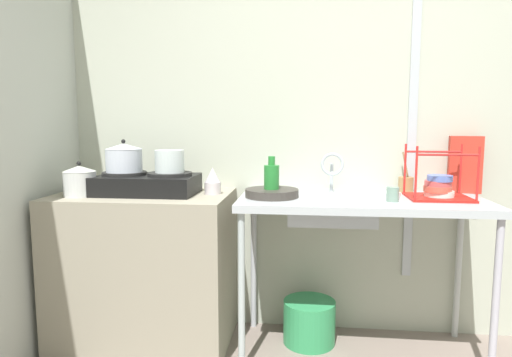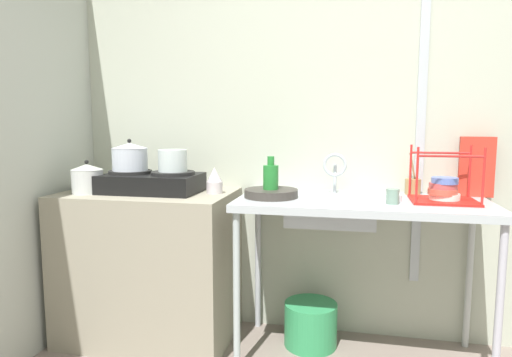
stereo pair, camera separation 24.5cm
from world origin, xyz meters
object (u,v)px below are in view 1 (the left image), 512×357
object	(u,v)px
sink_basin	(331,209)
cereal_box	(465,165)
pot_on_left_burner	(124,158)
frying_pan	(272,193)
cup_by_rack	(393,194)
bottle_by_sink	(272,180)
stove	(147,184)
small_bowl_on_drainboard	(389,196)
faucet	(332,167)
utensil_jar	(406,184)
pot_beside_stove	(80,181)
dish_rack	(439,188)
bucket_on_floor	(309,322)
pot_on_right_burner	(170,161)
percolator	(213,181)

from	to	relation	value
sink_basin	cereal_box	bearing A→B (deg)	18.70
pot_on_left_burner	frying_pan	distance (m)	0.87
cup_by_rack	bottle_by_sink	size ratio (longest dim) A/B	0.34
stove	bottle_by_sink	distance (m)	0.71
sink_basin	small_bowl_on_drainboard	world-z (taller)	small_bowl_on_drainboard
faucet	cup_by_rack	bearing A→B (deg)	-39.34
bottle_by_sink	utensil_jar	world-z (taller)	utensil_jar
pot_beside_stove	cereal_box	size ratio (longest dim) A/B	0.59
pot_on_left_burner	dish_rack	xyz separation A→B (m)	(1.74, 0.02, -0.15)
pot_beside_stove	dish_rack	distance (m)	1.95
cereal_box	pot_beside_stove	bearing A→B (deg)	-162.40
dish_rack	bucket_on_floor	bearing A→B (deg)	174.01
cup_by_rack	pot_on_right_burner	bearing A→B (deg)	175.35
faucet	cereal_box	distance (m)	0.77
sink_basin	percolator	bearing A→B (deg)	175.76
stove	faucet	distance (m)	1.06
pot_on_right_burner	cup_by_rack	world-z (taller)	pot_on_right_burner
dish_rack	small_bowl_on_drainboard	bearing A→B (deg)	-171.39
faucet	utensil_jar	xyz separation A→B (m)	(0.43, 0.10, -0.11)
pot_on_right_burner	sink_basin	bearing A→B (deg)	-0.75
faucet	percolator	bearing A→B (deg)	-171.01
dish_rack	cereal_box	distance (m)	0.33
frying_pan	dish_rack	world-z (taller)	dish_rack
pot_on_left_burner	pot_beside_stove	world-z (taller)	pot_on_left_burner
frying_pan	dish_rack	size ratio (longest dim) A/B	0.91
cup_by_rack	cereal_box	bearing A→B (deg)	36.74
cereal_box	pot_on_right_burner	bearing A→B (deg)	-163.42
small_bowl_on_drainboard	cereal_box	world-z (taller)	cereal_box
stove	pot_beside_stove	distance (m)	0.36
dish_rack	utensil_jar	size ratio (longest dim) A/B	1.36
stove	dish_rack	bearing A→B (deg)	0.68
pot_beside_stove	cup_by_rack	xyz separation A→B (m)	(1.69, 0.01, -0.05)
pot_on_right_burner	bucket_on_floor	xyz separation A→B (m)	(0.80, 0.09, -0.95)
frying_pan	utensil_jar	xyz separation A→B (m)	(0.77, 0.27, 0.02)
stove	bottle_by_sink	bearing A→B (deg)	-2.57
cup_by_rack	cereal_box	xyz separation A→B (m)	(0.47, 0.35, 0.13)
bucket_on_floor	pot_on_right_burner	bearing A→B (deg)	-173.56
pot_on_left_burner	small_bowl_on_drainboard	bearing A→B (deg)	-0.79
pot_on_right_burner	percolator	xyz separation A→B (m)	(0.24, 0.04, -0.11)
pot_on_left_burner	pot_on_right_burner	distance (m)	0.27
pot_on_left_burner	cup_by_rack	size ratio (longest dim) A/B	2.74
pot_beside_stove	cereal_box	world-z (taller)	cereal_box
dish_rack	small_bowl_on_drainboard	distance (m)	0.27
frying_pan	bottle_by_sink	bearing A→B (deg)	-124.19
frying_pan	bucket_on_floor	bearing A→B (deg)	28.97
faucet	dish_rack	size ratio (longest dim) A/B	0.73
bottle_by_sink	cereal_box	xyz separation A→B (m)	(1.10, 0.28, 0.07)
stove	cup_by_rack	bearing A→B (deg)	-4.19
dish_rack	bucket_on_floor	distance (m)	1.06
pot_beside_stove	sink_basin	size ratio (longest dim) A/B	0.42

